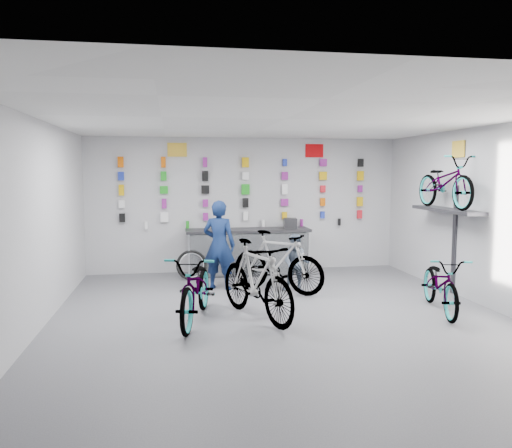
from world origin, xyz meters
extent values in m
plane|color=#4D4D52|center=(0.00, 0.00, 0.00)|extent=(8.00, 8.00, 0.00)
plane|color=white|center=(0.00, 0.00, 3.00)|extent=(8.00, 8.00, 0.00)
plane|color=#BABABD|center=(0.00, 4.00, 1.50)|extent=(7.00, 0.00, 7.00)
plane|color=#BABABD|center=(0.00, -4.00, 1.50)|extent=(7.00, 0.00, 7.00)
plane|color=#BABABD|center=(-3.50, 0.00, 1.50)|extent=(0.00, 8.00, 8.00)
plane|color=#BABABD|center=(3.50, 0.00, 1.50)|extent=(0.00, 8.00, 8.00)
cube|color=black|center=(0.00, 3.55, 0.45)|extent=(2.60, 0.60, 0.90)
cube|color=silver|center=(0.00, 3.25, 0.48)|extent=(2.60, 0.02, 0.90)
cube|color=silver|center=(-1.30, 3.25, 0.48)|extent=(0.04, 0.04, 0.96)
cube|color=silver|center=(1.30, 3.25, 0.48)|extent=(0.04, 0.04, 0.96)
cube|color=black|center=(0.00, 3.55, 0.97)|extent=(2.70, 0.66, 0.06)
cube|color=black|center=(-2.70, 3.93, 1.25)|extent=(0.12, 0.06, 0.19)
cube|color=white|center=(-1.80, 3.93, 1.25)|extent=(0.17, 0.06, 0.21)
cube|color=#881D81|center=(-0.90, 3.93, 1.25)|extent=(0.11, 0.06, 0.17)
cube|color=white|center=(0.00, 3.93, 1.25)|extent=(0.10, 0.06, 0.19)
cube|color=#DFA908|center=(0.90, 3.93, 1.25)|extent=(0.11, 0.06, 0.16)
cube|color=#1D32AB|center=(1.80, 3.93, 1.25)|extent=(0.09, 0.06, 0.16)
cube|color=red|center=(2.70, 3.93, 1.25)|extent=(0.11, 0.06, 0.19)
cube|color=white|center=(-2.70, 3.93, 1.55)|extent=(0.13, 0.06, 0.16)
cube|color=#881D81|center=(-1.80, 3.93, 1.55)|extent=(0.10, 0.06, 0.21)
cube|color=#881D81|center=(-0.90, 3.93, 1.55)|extent=(0.12, 0.06, 0.16)
cube|color=black|center=(0.00, 3.93, 1.55)|extent=(0.13, 0.06, 0.21)
cube|color=#881D81|center=(0.90, 3.93, 1.55)|extent=(0.17, 0.06, 0.16)
cube|color=#DA5905|center=(1.80, 3.93, 1.55)|extent=(0.11, 0.06, 0.18)
cube|color=#DFA908|center=(2.70, 3.93, 1.55)|extent=(0.13, 0.06, 0.21)
cube|color=#DFA908|center=(-2.70, 3.93, 1.85)|extent=(0.11, 0.06, 0.23)
cube|color=#1A971C|center=(-1.80, 3.93, 1.85)|extent=(0.17, 0.06, 0.17)
cube|color=black|center=(-0.90, 3.93, 1.85)|extent=(0.17, 0.06, 0.19)
cube|color=#1A971C|center=(0.00, 3.93, 1.85)|extent=(0.18, 0.06, 0.23)
cube|color=white|center=(0.90, 3.93, 1.85)|extent=(0.13, 0.06, 0.23)
cube|color=red|center=(1.80, 3.93, 1.85)|extent=(0.12, 0.06, 0.16)
cube|color=#881D81|center=(2.70, 3.93, 1.85)|extent=(0.10, 0.06, 0.16)
cube|color=#1D32AB|center=(-2.70, 3.93, 2.15)|extent=(0.12, 0.06, 0.19)
cube|color=#1A971C|center=(-1.80, 3.93, 2.15)|extent=(0.12, 0.06, 0.20)
cube|color=black|center=(-0.90, 3.93, 2.15)|extent=(0.13, 0.06, 0.23)
cube|color=white|center=(0.00, 3.93, 2.15)|extent=(0.14, 0.06, 0.16)
cube|color=#881D81|center=(0.90, 3.93, 2.15)|extent=(0.14, 0.06, 0.18)
cube|color=#DFA908|center=(1.80, 3.93, 2.15)|extent=(0.17, 0.06, 0.19)
cube|color=#DFA908|center=(2.70, 3.93, 2.15)|extent=(0.15, 0.06, 0.22)
cube|color=#DA5905|center=(-2.70, 3.93, 2.45)|extent=(0.12, 0.06, 0.23)
cube|color=#DA5905|center=(-1.80, 3.93, 2.45)|extent=(0.10, 0.06, 0.23)
cube|color=#881D81|center=(-0.90, 3.93, 2.45)|extent=(0.09, 0.06, 0.22)
cube|color=#DFA908|center=(0.00, 3.93, 2.45)|extent=(0.15, 0.06, 0.22)
cube|color=#1D32AB|center=(0.90, 3.93, 2.45)|extent=(0.09, 0.06, 0.16)
cube|color=#881D81|center=(1.80, 3.93, 2.45)|extent=(0.16, 0.06, 0.17)
cube|color=black|center=(2.70, 3.93, 2.45)|extent=(0.13, 0.06, 0.19)
cylinder|color=white|center=(-2.20, 3.91, 1.08)|extent=(0.07, 0.07, 0.16)
cylinder|color=#1A971C|center=(-1.30, 3.91, 1.08)|extent=(0.07, 0.07, 0.16)
cylinder|color=white|center=(0.40, 3.91, 1.08)|extent=(0.07, 0.07, 0.16)
cylinder|color=#881D81|center=(1.30, 3.91, 1.08)|extent=(0.07, 0.07, 0.16)
cylinder|color=black|center=(2.20, 3.91, 1.08)|extent=(0.07, 0.07, 0.16)
cube|color=#333338|center=(3.30, 1.20, 1.55)|extent=(0.38, 1.90, 0.06)
cube|color=#333338|center=(3.48, 1.20, 1.00)|extent=(0.04, 0.10, 2.00)
cube|color=gold|center=(-1.50, 3.98, 2.72)|extent=(0.42, 0.02, 0.30)
cube|color=#BE080C|center=(1.60, 3.98, 2.72)|extent=(0.42, 0.02, 0.30)
cube|color=gold|center=(3.48, 1.20, 2.65)|extent=(0.02, 0.40, 0.30)
imported|color=gray|center=(-1.28, 0.21, 0.52)|extent=(1.13, 2.10, 1.05)
imported|color=gray|center=(-0.38, 0.20, 0.60)|extent=(1.28, 2.07, 1.20)
imported|color=gray|center=(2.59, 0.09, 0.46)|extent=(1.00, 1.85, 0.92)
imported|color=gray|center=(0.30, 1.83, 0.57)|extent=(1.79, 1.66, 1.15)
imported|color=gray|center=(3.25, 1.20, 2.05)|extent=(0.63, 1.80, 0.95)
imported|color=#0D1D43|center=(-0.75, 2.25, 0.85)|extent=(0.73, 0.62, 1.71)
imported|color=#4C596C|center=(0.65, 1.81, 0.54)|extent=(0.64, 0.58, 1.09)
torus|color=black|center=(-1.25, 3.17, 0.31)|extent=(0.64, 0.26, 0.63)
torus|color=silver|center=(-1.25, 3.17, 0.31)|extent=(0.53, 0.18, 0.51)
cube|color=black|center=(0.94, 3.55, 1.11)|extent=(0.32, 0.34, 0.22)
camera|label=1|loc=(-1.62, -7.14, 2.24)|focal=35.00mm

